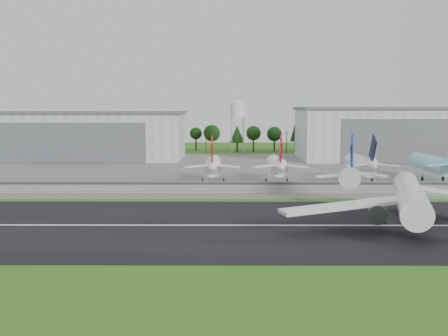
{
  "coord_description": "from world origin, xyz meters",
  "views": [
    {
      "loc": [
        -10.53,
        -105.67,
        24.49
      ],
      "look_at": [
        -11.29,
        40.0,
        9.0
      ],
      "focal_mm": 45.0,
      "sensor_mm": 36.0,
      "label": 1
    }
  ],
  "objects_px": {
    "parked_jet_navy": "(363,165)",
    "parked_jet_skyblue": "(435,164)",
    "parked_jet_red_a": "(213,166)",
    "parked_jet_red_b": "(277,166)",
    "main_airliner": "(411,203)"
  },
  "relations": [
    {
      "from": "parked_jet_red_a",
      "to": "parked_jet_navy",
      "type": "distance_m",
      "value": 48.94
    },
    {
      "from": "parked_jet_red_a",
      "to": "parked_jet_skyblue",
      "type": "height_order",
      "value": "parked_jet_skyblue"
    },
    {
      "from": "parked_jet_red_b",
      "to": "parked_jet_skyblue",
      "type": "height_order",
      "value": "parked_jet_skyblue"
    },
    {
      "from": "parked_jet_navy",
      "to": "parked_jet_red_a",
      "type": "bearing_deg",
      "value": -179.93
    },
    {
      "from": "parked_jet_navy",
      "to": "main_airliner",
      "type": "bearing_deg",
      "value": -95.16
    },
    {
      "from": "parked_jet_red_a",
      "to": "parked_jet_navy",
      "type": "bearing_deg",
      "value": 0.07
    },
    {
      "from": "parked_jet_red_b",
      "to": "parked_jet_skyblue",
      "type": "bearing_deg",
      "value": 5.39
    },
    {
      "from": "main_airliner",
      "to": "parked_jet_navy",
      "type": "distance_m",
      "value": 67.28
    },
    {
      "from": "parked_jet_red_b",
      "to": "parked_jet_skyblue",
      "type": "distance_m",
      "value": 53.53
    },
    {
      "from": "parked_jet_navy",
      "to": "parked_jet_skyblue",
      "type": "distance_m",
      "value": 25.79
    },
    {
      "from": "parked_jet_red_b",
      "to": "parked_jet_navy",
      "type": "relative_size",
      "value": 1.0
    },
    {
      "from": "main_airliner",
      "to": "parked_jet_skyblue",
      "type": "height_order",
      "value": "main_airliner"
    },
    {
      "from": "parked_jet_red_a",
      "to": "parked_jet_red_b",
      "type": "height_order",
      "value": "parked_jet_red_b"
    },
    {
      "from": "parked_jet_red_a",
      "to": "parked_jet_red_b",
      "type": "relative_size",
      "value": 1.0
    },
    {
      "from": "parked_jet_navy",
      "to": "parked_jet_skyblue",
      "type": "height_order",
      "value": "parked_jet_navy"
    }
  ]
}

